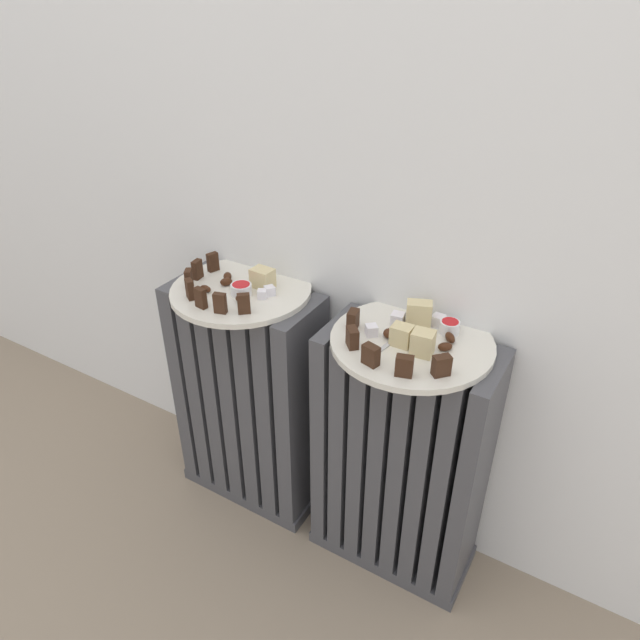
{
  "coord_description": "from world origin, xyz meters",
  "views": [
    {
      "loc": [
        0.5,
        -0.56,
        1.17
      ],
      "look_at": [
        0.0,
        0.28,
        0.57
      ],
      "focal_mm": 32.17,
      "sensor_mm": 36.0,
      "label": 1
    }
  ],
  "objects_px": {
    "jam_bowl_left": "(241,288)",
    "jam_bowl_right": "(450,326)",
    "plate_right": "(412,342)",
    "fork": "(397,337)",
    "radiator_right": "(400,460)",
    "plate_left": "(241,290)",
    "radiator_left": "(250,399)"
  },
  "relations": [
    {
      "from": "jam_bowl_left",
      "to": "fork",
      "type": "relative_size",
      "value": 0.46
    },
    {
      "from": "fork",
      "to": "radiator_left",
      "type": "bearing_deg",
      "value": 178.3
    },
    {
      "from": "jam_bowl_left",
      "to": "jam_bowl_right",
      "type": "bearing_deg",
      "value": 10.32
    },
    {
      "from": "radiator_left",
      "to": "plate_left",
      "type": "xyz_separation_m",
      "value": [
        0.0,
        0.0,
        0.3
      ]
    },
    {
      "from": "radiator_right",
      "to": "plate_left",
      "type": "relative_size",
      "value": 1.91
    },
    {
      "from": "jam_bowl_right",
      "to": "plate_right",
      "type": "bearing_deg",
      "value": -131.72
    },
    {
      "from": "radiator_right",
      "to": "jam_bowl_right",
      "type": "height_order",
      "value": "jam_bowl_right"
    },
    {
      "from": "plate_right",
      "to": "jam_bowl_left",
      "type": "height_order",
      "value": "jam_bowl_left"
    },
    {
      "from": "radiator_left",
      "to": "plate_right",
      "type": "bearing_deg",
      "value": 0.0
    },
    {
      "from": "radiator_right",
      "to": "plate_right",
      "type": "relative_size",
      "value": 1.91
    },
    {
      "from": "plate_left",
      "to": "jam_bowl_left",
      "type": "distance_m",
      "value": 0.03
    },
    {
      "from": "radiator_right",
      "to": "jam_bowl_right",
      "type": "relative_size",
      "value": 15.29
    },
    {
      "from": "jam_bowl_left",
      "to": "radiator_right",
      "type": "bearing_deg",
      "value": 3.21
    },
    {
      "from": "plate_right",
      "to": "radiator_left",
      "type": "bearing_deg",
      "value": -180.0
    },
    {
      "from": "jam_bowl_left",
      "to": "fork",
      "type": "bearing_deg",
      "value": 1.66
    },
    {
      "from": "radiator_left",
      "to": "fork",
      "type": "bearing_deg",
      "value": -1.7
    },
    {
      "from": "plate_left",
      "to": "jam_bowl_left",
      "type": "relative_size",
      "value": 6.78
    },
    {
      "from": "plate_right",
      "to": "radiator_right",
      "type": "bearing_deg",
      "value": 0.0
    },
    {
      "from": "radiator_right",
      "to": "jam_bowl_right",
      "type": "bearing_deg",
      "value": 48.28
    },
    {
      "from": "radiator_left",
      "to": "plate_left",
      "type": "height_order",
      "value": "plate_left"
    },
    {
      "from": "plate_left",
      "to": "jam_bowl_right",
      "type": "relative_size",
      "value": 7.99
    },
    {
      "from": "jam_bowl_left",
      "to": "jam_bowl_right",
      "type": "relative_size",
      "value": 1.18
    },
    {
      "from": "plate_left",
      "to": "jam_bowl_right",
      "type": "xyz_separation_m",
      "value": [
        0.44,
        0.06,
        0.02
      ]
    },
    {
      "from": "radiator_right",
      "to": "jam_bowl_left",
      "type": "bearing_deg",
      "value": -176.79
    },
    {
      "from": "plate_right",
      "to": "jam_bowl_right",
      "type": "distance_m",
      "value": 0.08
    },
    {
      "from": "jam_bowl_left",
      "to": "jam_bowl_right",
      "type": "distance_m",
      "value": 0.43
    },
    {
      "from": "plate_right",
      "to": "fork",
      "type": "height_order",
      "value": "fork"
    },
    {
      "from": "radiator_left",
      "to": "plate_left",
      "type": "distance_m",
      "value": 0.3
    },
    {
      "from": "radiator_left",
      "to": "jam_bowl_right",
      "type": "distance_m",
      "value": 0.55
    },
    {
      "from": "plate_left",
      "to": "jam_bowl_right",
      "type": "bearing_deg",
      "value": 7.24
    },
    {
      "from": "radiator_left",
      "to": "fork",
      "type": "height_order",
      "value": "fork"
    },
    {
      "from": "radiator_left",
      "to": "jam_bowl_right",
      "type": "relative_size",
      "value": 15.29
    }
  ]
}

